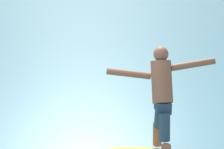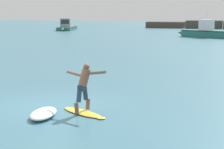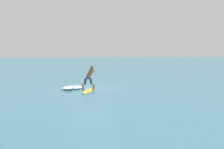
# 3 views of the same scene
# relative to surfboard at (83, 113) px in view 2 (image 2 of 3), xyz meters

# --- Properties ---
(ground_plane) EXTENTS (200.00, 200.00, 0.00)m
(ground_plane) POSITION_rel_surfboard_xyz_m (-1.34, 0.39, -0.03)
(ground_plane) COLOR teal
(surfboard) EXTENTS (1.91, 1.17, 0.19)m
(surfboard) POSITION_rel_surfboard_xyz_m (0.00, 0.00, 0.00)
(surfboard) COLOR yellow
(surfboard) RESTS_ON ground
(surfer) EXTENTS (1.49, 0.83, 1.53)m
(surfer) POSITION_rel_surfboard_xyz_m (-0.02, 0.11, 0.92)
(surfer) COLOR brown
(surfer) RESTS_ON surfboard
(fishing_boat_near_jetty) EXTENTS (4.67, 8.79, 2.94)m
(fishing_boat_near_jetty) POSITION_rel_surfboard_xyz_m (-27.06, 46.55, 0.60)
(fishing_boat_near_jetty) COLOR #29615B
(fishing_boat_near_jetty) RESTS_ON ground
(small_boat_offshore) EXTENTS (8.02, 3.86, 3.12)m
(small_boat_offshore) POSITION_rel_surfboard_xyz_m (-1.85, 37.26, 0.63)
(small_boat_offshore) COLOR #286D64
(small_boat_offshore) RESTS_ON ground
(wave_foam_at_tail) EXTENTS (1.09, 1.61, 0.22)m
(wave_foam_at_tail) POSITION_rel_surfboard_xyz_m (-0.95, -0.84, 0.08)
(wave_foam_at_tail) COLOR white
(wave_foam_at_tail) RESTS_ON ground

